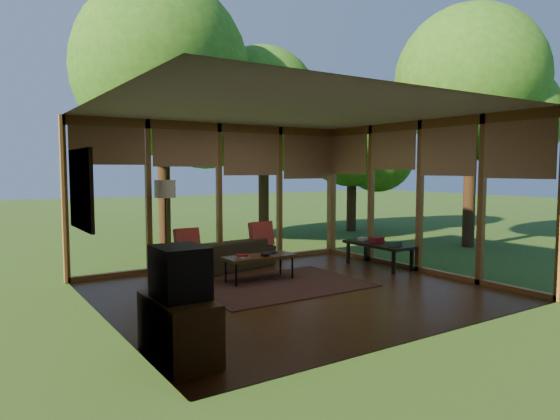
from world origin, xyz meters
TOP-DOWN VIEW (x-y plane):
  - floor at (0.00, 0.00)m, footprint 5.50×5.50m
  - ceiling at (0.00, 0.00)m, footprint 5.50×5.50m
  - wall_left at (-2.75, 0.00)m, footprint 0.04×5.00m
  - wall_front at (0.00, -2.50)m, footprint 5.50×0.04m
  - window_wall_back at (0.00, 2.50)m, footprint 5.50×0.12m
  - window_wall_right at (2.75, 0.00)m, footprint 0.12×5.00m
  - exterior_lawn at (8.00, 8.00)m, footprint 40.00×40.00m
  - tree_nw at (-0.13, 5.15)m, footprint 4.00×4.00m
  - tree_ne at (2.78, 5.50)m, footprint 3.03×3.03m
  - tree_se at (5.92, 1.34)m, footprint 3.45×3.45m
  - tree_far at (5.59, 5.20)m, footprint 3.02×3.02m
  - rug at (0.02, 0.44)m, footprint 2.67×1.89m
  - sofa at (-0.14, 2.00)m, footprint 2.01×1.10m
  - pillow_left at (-0.89, 1.95)m, footprint 0.43×0.23m
  - pillow_right at (0.61, 1.95)m, footprint 0.45×0.24m
  - ct_book_lower at (-0.43, 0.82)m, footprint 0.22×0.19m
  - ct_book_upper at (-0.43, 0.82)m, footprint 0.20×0.17m
  - ct_book_side at (0.17, 0.95)m, footprint 0.20×0.15m
  - ct_bowl at (-0.03, 0.77)m, footprint 0.16×0.16m
  - media_cabinet at (-2.47, -1.60)m, footprint 0.50×1.00m
  - television at (-2.45, -1.60)m, footprint 0.45×0.55m
  - console_book_a at (2.40, 0.25)m, footprint 0.24×0.19m
  - console_book_b at (2.40, 0.70)m, footprint 0.23×0.17m
  - console_book_c at (2.40, 1.10)m, footprint 0.24×0.21m
  - floor_lamp at (-1.19, 2.17)m, footprint 0.36×0.36m
  - coffee_table at (-0.08, 0.87)m, footprint 1.20×0.50m
  - side_console at (2.40, 0.65)m, footprint 0.60×1.40m
  - wall_painting at (-2.71, 1.40)m, footprint 0.06×1.35m

SIDE VIEW (x-z plane):
  - exterior_lawn at x=8.00m, z-range -0.01..-0.01m
  - floor at x=0.00m, z-range 0.00..0.00m
  - rug at x=0.02m, z-range 0.00..0.01m
  - sofa at x=-0.14m, z-range 0.00..0.56m
  - media_cabinet at x=-2.47m, z-range 0.00..0.60m
  - coffee_table at x=-0.08m, z-range 0.18..0.60m
  - side_console at x=2.40m, z-range 0.18..0.64m
  - ct_book_lower at x=-0.43m, z-range 0.42..0.45m
  - ct_book_side at x=0.17m, z-range 0.42..0.45m
  - ct_bowl at x=-0.03m, z-range 0.42..0.50m
  - ct_book_upper at x=-0.43m, z-range 0.45..0.48m
  - console_book_c at x=2.40m, z-range 0.45..0.51m
  - console_book_a at x=2.40m, z-range 0.46..0.53m
  - console_book_b at x=2.40m, z-range 0.46..0.56m
  - pillow_left at x=-0.89m, z-range 0.37..0.82m
  - pillow_right at x=0.61m, z-range 0.37..0.85m
  - television at x=-2.45m, z-range 0.60..1.10m
  - wall_left at x=-2.75m, z-range 0.00..2.70m
  - wall_front at x=0.00m, z-range 0.00..2.70m
  - window_wall_back at x=0.00m, z-range 0.00..2.70m
  - window_wall_right at x=2.75m, z-range 0.00..2.70m
  - floor_lamp at x=-1.19m, z-range 0.58..2.23m
  - wall_painting at x=-2.71m, z-range 0.98..2.12m
  - ceiling at x=0.00m, z-range 2.70..2.70m
  - tree_far at x=5.59m, z-range 0.65..4.99m
  - tree_ne at x=2.78m, z-range 1.03..6.14m
  - tree_se at x=5.92m, z-range 1.07..6.70m
  - tree_nw at x=-0.13m, z-range 1.06..7.19m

